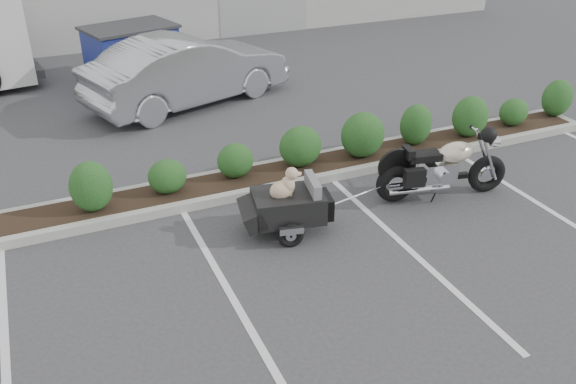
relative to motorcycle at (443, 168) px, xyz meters
name	(u,v)px	position (x,y,z in m)	size (l,w,h in m)	color
ground	(315,246)	(-2.57, -0.52, -0.52)	(90.00, 90.00, 0.00)	#38383A
planter_kerb	(312,168)	(-1.57, 1.68, -0.45)	(12.00, 1.00, 0.15)	#9E9E93
motorcycle	(443,168)	(0.00, 0.00, 0.00)	(2.27, 0.96, 1.31)	black
pet_trailer	(287,205)	(-2.78, 0.03, -0.07)	(1.85, 1.05, 1.09)	black
sedan	(188,70)	(-2.58, 6.09, 0.26)	(1.65, 4.73, 1.56)	#B5B7BD
dumpster	(132,54)	(-3.44, 8.21, 0.19)	(2.44, 1.96, 1.41)	navy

